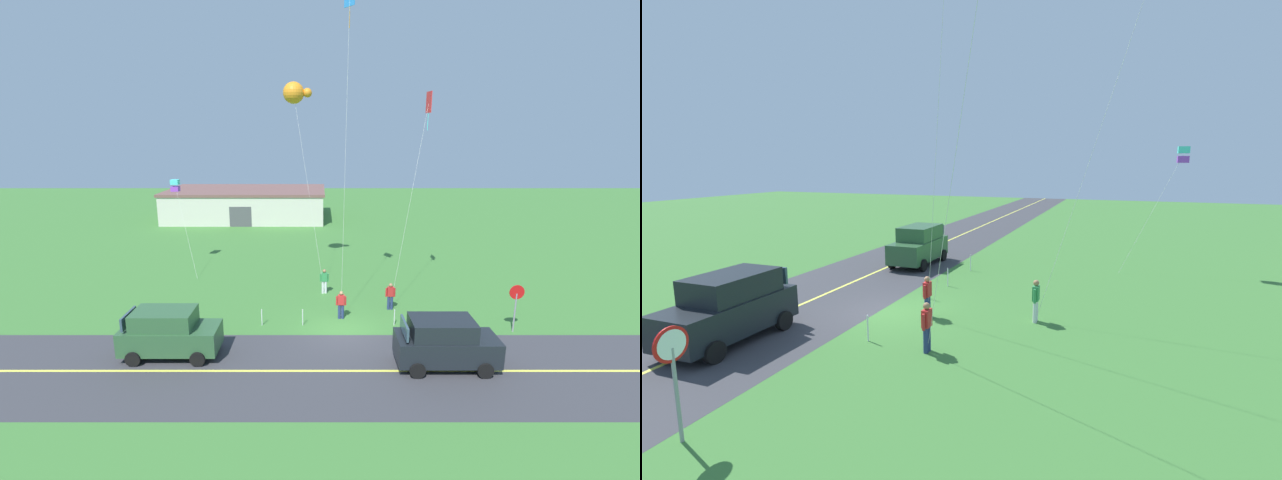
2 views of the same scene
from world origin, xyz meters
The scene contains 18 objects.
ground_plane centered at (0.00, 0.00, -0.05)m, with size 120.00×120.00×0.10m, color #3D7533.
asphalt_road centered at (0.00, -4.00, 0.00)m, with size 120.00×7.00×0.00m, color #38383D.
road_centre_stripe centered at (0.00, -4.00, 0.01)m, with size 120.00×0.16×0.00m, color #E5E04C.
car_suv_foreground centered at (4.25, -3.60, 1.15)m, with size 4.40×2.12×2.24m.
car_parked_west_near centered at (-8.13, -2.62, 1.15)m, with size 4.40×2.12×2.24m.
stop_sign centered at (8.82, -0.10, 1.80)m, with size 0.76×0.08×2.56m.
person_adult_near centered at (2.88, 2.89, 0.86)m, with size 0.58×0.22×1.60m.
person_adult_companion centered at (-0.04, 1.58, 0.86)m, with size 0.58×0.22×1.60m.
person_child_watcher centered at (-0.93, 5.55, 0.86)m, with size 0.58×0.22×1.60m.
kite_red_low centered at (5.10, 5.58, 11.52)m, with size 2.33×3.21×12.39m.
kite_blue_mid centered at (0.27, 2.80, 16.31)m, with size 0.59×1.69×17.40m.
kite_yellow_high centered at (-2.86, 8.98, 12.57)m, with size 2.71×4.14×13.27m.
kite_green_far centered at (-11.86, 11.23, 6.25)m, with size 2.30×3.18×6.70m.
warehouse_distant centered at (-9.86, 31.04, 1.75)m, with size 18.36×10.20×3.50m.
fence_post_0 centered at (-7.67, 0.70, 0.45)m, with size 0.05×0.05×0.90m, color silver.
fence_post_1 centered at (-4.32, 0.70, 0.45)m, with size 0.05×0.05×0.90m, color silver.
fence_post_2 centered at (-2.13, 0.70, 0.45)m, with size 0.05×0.05×0.90m, color silver.
fence_post_3 centered at (2.78, 0.70, 0.45)m, with size 0.05×0.05×0.90m, color silver.
Camera 1 is at (-1.21, -21.34, 10.11)m, focal length 24.89 mm.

